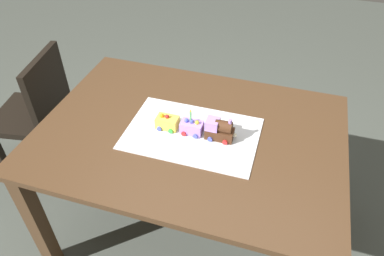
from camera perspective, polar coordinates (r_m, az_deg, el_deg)
ground_plane at (r=2.23m, az=-0.26°, el=-14.98°), size 8.00×8.00×0.00m
dining_table at (r=1.74m, az=-0.32°, el=-3.14°), size 1.40×1.00×0.74m
chair at (r=2.40m, az=-23.18°, el=2.28°), size 0.46×0.46×0.86m
cake_board at (r=1.65m, az=-0.00°, el=-0.84°), size 0.60×0.40×0.00m
cake_locomotive at (r=1.60m, az=4.36°, el=-0.26°), size 0.14×0.08×0.12m
cake_car_caboose_lavender at (r=1.64m, az=-0.05°, el=0.15°), size 0.10×0.08×0.07m
cake_car_gondola_lemon at (r=1.67m, az=-3.93°, el=0.92°), size 0.10×0.08×0.07m
birthday_candle at (r=1.59m, az=-0.24°, el=2.13°), size 0.01×0.01×0.06m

